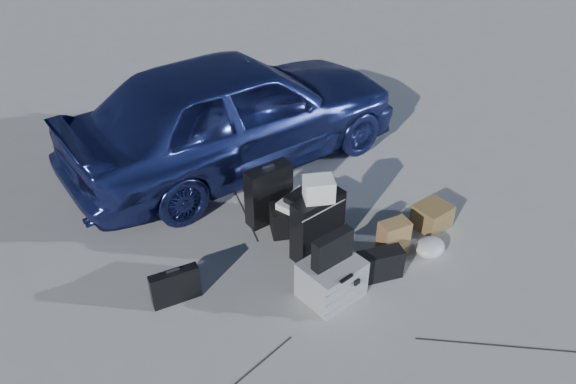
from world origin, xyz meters
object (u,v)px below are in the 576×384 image
object	(u,v)px
duffel_bag	(301,218)
cardboard_box	(432,216)
briefcase	(175,286)
suitcase_left	(269,194)
pelican_case	(331,279)
car	(235,111)
suitcase_right	(318,225)

from	to	relation	value
duffel_bag	cardboard_box	world-z (taller)	duffel_bag
briefcase	suitcase_left	distance (m)	1.44
pelican_case	briefcase	bearing A→B (deg)	142.35
car	pelican_case	world-z (taller)	car
car	suitcase_left	world-z (taller)	car
briefcase	suitcase_right	xyz separation A→B (m)	(1.44, -0.03, 0.16)
car	pelican_case	distance (m)	2.55
briefcase	duffel_bag	distance (m)	1.51
cardboard_box	briefcase	bearing A→B (deg)	174.44
briefcase	suitcase_left	size ratio (longest dim) A/B	0.68
car	suitcase_right	distance (m)	1.96
suitcase_left	suitcase_right	bearing A→B (deg)	-83.64
briefcase	suitcase_left	bearing A→B (deg)	29.71
pelican_case	suitcase_left	world-z (taller)	suitcase_left
briefcase	cardboard_box	xyz separation A→B (m)	(2.70, -0.26, -0.04)
pelican_case	duffel_bag	world-z (taller)	pelican_case
suitcase_right	duffel_bag	distance (m)	0.41
suitcase_left	duffel_bag	size ratio (longest dim) A/B	1.03
pelican_case	suitcase_left	size ratio (longest dim) A/B	0.80
car	briefcase	bearing A→B (deg)	135.14
car	duffel_bag	size ratio (longest dim) A/B	6.51
briefcase	cardboard_box	world-z (taller)	briefcase
pelican_case	cardboard_box	distance (m)	1.50
pelican_case	cardboard_box	xyz separation A→B (m)	(1.46, 0.34, -0.06)
briefcase	duffel_bag	xyz separation A→B (m)	(1.48, 0.33, -0.01)
suitcase_right	briefcase	bearing A→B (deg)	167.22
pelican_case	duffel_bag	xyz separation A→B (m)	(0.23, 0.93, -0.03)
pelican_case	suitcase_left	distance (m)	1.27
suitcase_left	duffel_bag	distance (m)	0.42
car	cardboard_box	world-z (taller)	car
duffel_bag	pelican_case	bearing A→B (deg)	-85.42
car	suitcase_right	size ratio (longest dim) A/B	6.24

